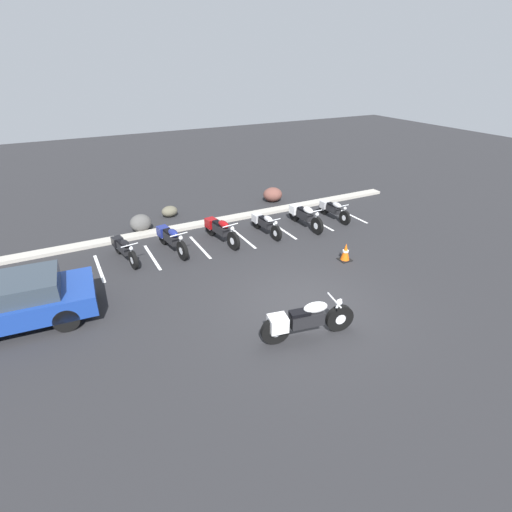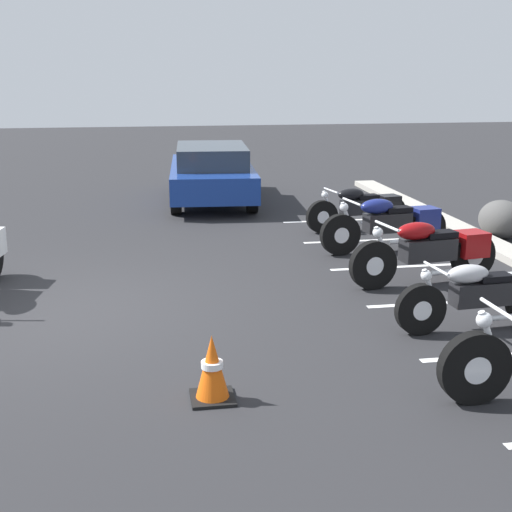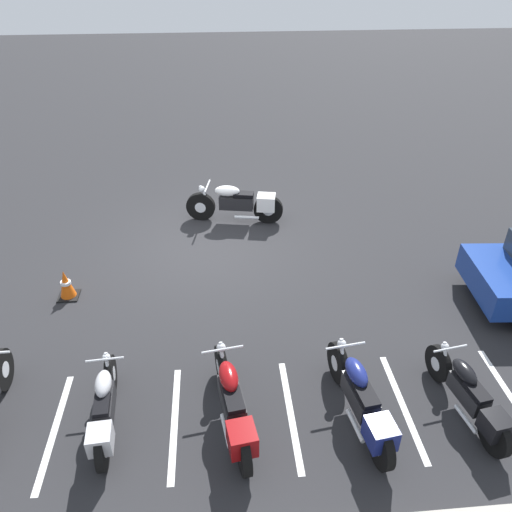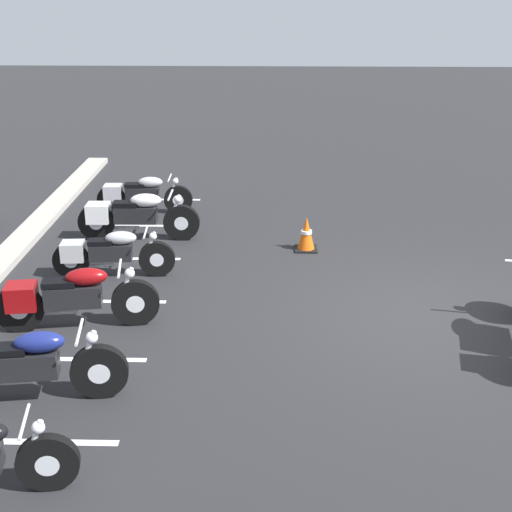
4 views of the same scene
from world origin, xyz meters
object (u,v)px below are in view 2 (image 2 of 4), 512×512
Objects in this scene: parked_bike_0 at (362,208)px; parked_bike_1 at (391,223)px; parked_bike_3 at (485,294)px; landscape_rock_1 at (501,219)px; parked_bike_2 at (432,250)px; traffic_cone at (212,370)px; car_blue at (212,172)px.

parked_bike_1 reaches higher than parked_bike_0.
landscape_rock_1 is (-4.23, 2.46, -0.07)m from parked_bike_3.
parked_bike_3 is at bearing 77.84° from parked_bike_0.
parked_bike_2 reaches higher than traffic_cone.
parked_bike_1 is at bearing -149.83° from car_blue.
parked_bike_3 reaches higher than landscape_rock_1.
car_blue is 6.45m from landscape_rock_1.
parked_bike_0 is at bearing -100.42° from parked_bike_2.
parked_bike_1 is 1.86m from parked_bike_2.
landscape_rock_1 is at bearing 144.47° from parked_bike_0.
parked_bike_3 is at bearing 111.70° from traffic_cone.
parked_bike_0 reaches higher than traffic_cone.
parked_bike_2 is 1.83m from parked_bike_3.
parked_bike_2 is at bearing 78.68° from parked_bike_0.
traffic_cone is (3.14, -3.42, -0.18)m from parked_bike_2.
car_blue is 7.14× the size of traffic_cone.
parked_bike_1 is 0.51× the size of car_blue.
parked_bike_0 is at bearing 151.95° from traffic_cone.
parked_bike_3 is at bearing -30.18° from landscape_rock_1.
parked_bike_3 is 3.21× the size of traffic_cone.
landscape_rock_1 is (4.43, 4.67, -0.34)m from car_blue.
parked_bike_3 is 2.38× the size of landscape_rock_1.
parked_bike_3 is (5.31, -0.24, -0.01)m from parked_bike_0.
parked_bike_0 is 7.50m from traffic_cone.
car_blue reaches higher than parked_bike_1.
traffic_cone is at bearing -46.07° from landscape_rock_1.
parked_bike_1 is 3.69m from parked_bike_3.
car_blue is at bearing -79.74° from parked_bike_2.
parked_bike_0 is 0.89× the size of parked_bike_2.
traffic_cone is at bearing 46.81° from parked_bike_1.
parked_bike_2 is 7.23m from car_blue.
landscape_rock_1 is at bearing 133.93° from traffic_cone.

